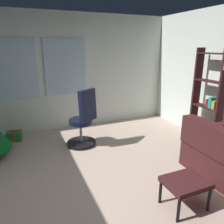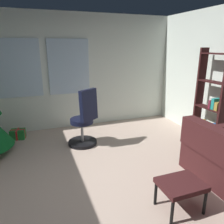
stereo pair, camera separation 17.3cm
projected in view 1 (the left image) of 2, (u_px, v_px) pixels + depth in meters
ground_plane at (106, 203)px, 2.74m from camera, size 5.22×5.51×0.10m
wall_back_with_windows at (59, 73)px, 4.81m from camera, size 5.22×0.12×2.56m
footstool at (185, 184)px, 2.53m from camera, size 0.50×0.39×0.37m
gift_box_green at (14, 136)px, 4.42m from camera, size 0.32×0.27×0.20m
office_chair at (83, 124)px, 4.11m from camera, size 0.58×0.59×1.12m
bookshelf at (207, 105)px, 4.12m from camera, size 0.18×0.64×1.83m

